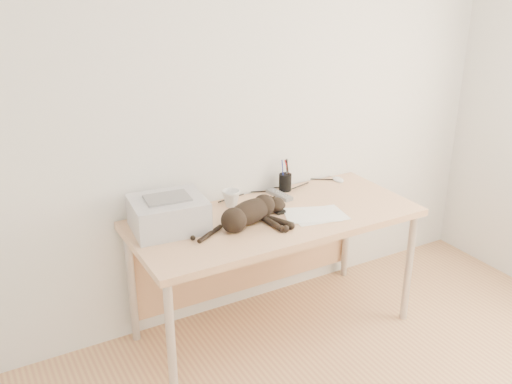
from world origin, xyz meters
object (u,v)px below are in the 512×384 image
desk (267,231)px  cat (248,214)px  printer (168,213)px  pen_cup (285,182)px  mug (231,198)px  mouse (338,178)px

desk → cat: size_ratio=2.65×
desk → cat: 0.29m
desk → cat: (-0.18, -0.12, 0.19)m
printer → pen_cup: (0.81, 0.16, -0.03)m
desk → mug: (-0.15, 0.15, 0.18)m
cat → pen_cup: 0.53m
desk → mouse: mouse is taller
mug → pen_cup: bearing=8.3°
desk → mug: size_ratio=15.54×
desk → printer: printer is taller
pen_cup → mouse: 0.39m
cat → pen_cup: size_ratio=3.08×
desk → mug: 0.28m
desk → printer: bearing=175.6°
pen_cup → mouse: pen_cup is taller
desk → mouse: (0.63, 0.18, 0.15)m
pen_cup → mouse: size_ratio=1.98×
cat → mouse: cat is taller
desk → cat: bearing=-147.8°
printer → mouse: size_ratio=4.07×
desk → pen_cup: pen_cup is taller
printer → mug: 0.43m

